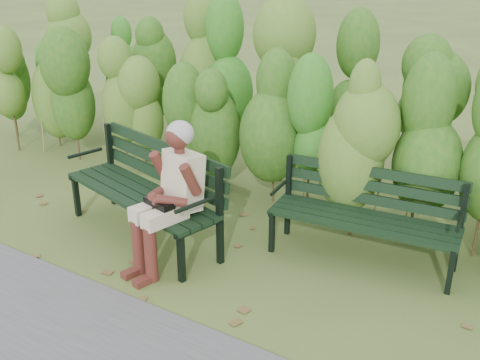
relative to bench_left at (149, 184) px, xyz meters
The scene contains 6 objects.
ground 1.13m from the bench_left, ahead, with size 80.00×80.00×0.00m, color #3D5625.
hedge_band 2.13m from the bench_left, 61.65° to the left, with size 11.04×1.67×2.42m.
leaf_litter 1.26m from the bench_left, 16.08° to the right, with size 5.53×2.16×0.01m.
bench_left is the anchor object (origin of this frame).
bench_right 2.24m from the bench_left, 19.57° to the left, with size 1.85×0.76×0.90m.
seated_woman 0.72m from the bench_left, 31.43° to the right, with size 0.59×0.87×1.43m.
Camera 1 is at (2.71, -4.00, 2.88)m, focal length 42.00 mm.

